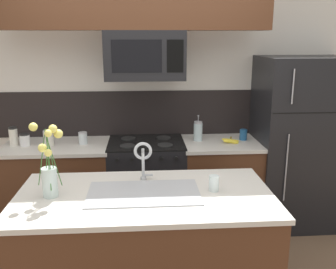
{
  "coord_description": "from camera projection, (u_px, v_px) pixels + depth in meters",
  "views": [
    {
      "loc": [
        -0.04,
        -2.71,
        1.94
      ],
      "look_at": [
        0.17,
        0.27,
        1.16
      ],
      "focal_mm": 40.0,
      "sensor_mm": 36.0,
      "label": 1
    }
  ],
  "objects": [
    {
      "name": "rear_partition",
      "position": [
        173.0,
        98.0,
        4.04
      ],
      "size": [
        5.2,
        0.1,
        2.6
      ],
      "primitive_type": "cube",
      "color": "silver",
      "rests_on": "ground"
    },
    {
      "name": "splash_band",
      "position": [
        145.0,
        113.0,
        4.0
      ],
      "size": [
        3.55,
        0.01,
        0.48
      ],
      "primitive_type": "cube",
      "color": "black",
      "rests_on": "rear_partition"
    },
    {
      "name": "back_counter_left",
      "position": [
        60.0,
        188.0,
        3.8
      ],
      "size": [
        1.05,
        0.65,
        0.91
      ],
      "color": "#4C2B19",
      "rests_on": "ground"
    },
    {
      "name": "back_counter_right",
      "position": [
        219.0,
        183.0,
        3.92
      ],
      "size": [
        0.79,
        0.65,
        0.91
      ],
      "color": "#4C2B19",
      "rests_on": "ground"
    },
    {
      "name": "stove_range",
      "position": [
        147.0,
        185.0,
        3.86
      ],
      "size": [
        0.76,
        0.64,
        0.93
      ],
      "color": "black",
      "rests_on": "ground"
    },
    {
      "name": "microwave",
      "position": [
        145.0,
        55.0,
        3.51
      ],
      "size": [
        0.74,
        0.4,
        0.45
      ],
      "color": "black"
    },
    {
      "name": "refrigerator",
      "position": [
        299.0,
        142.0,
        3.89
      ],
      "size": [
        0.89,
        0.74,
        1.76
      ],
      "color": "black",
      "rests_on": "ground"
    },
    {
      "name": "storage_jar_tall",
      "position": [
        13.0,
        136.0,
        3.65
      ],
      "size": [
        0.08,
        0.08,
        0.19
      ],
      "color": "silver",
      "rests_on": "back_counter_left"
    },
    {
      "name": "storage_jar_medium",
      "position": [
        25.0,
        140.0,
        3.65
      ],
      "size": [
        0.1,
        0.1,
        0.12
      ],
      "color": "silver",
      "rests_on": "back_counter_left"
    },
    {
      "name": "storage_jar_short",
      "position": [
        48.0,
        138.0,
        3.65
      ],
      "size": [
        0.1,
        0.1,
        0.15
      ],
      "color": "silver",
      "rests_on": "back_counter_left"
    },
    {
      "name": "storage_jar_squat",
      "position": [
        83.0,
        138.0,
        3.71
      ],
      "size": [
        0.09,
        0.09,
        0.12
      ],
      "color": "silver",
      "rests_on": "back_counter_left"
    },
    {
      "name": "banana_bunch",
      "position": [
        231.0,
        141.0,
        3.75
      ],
      "size": [
        0.19,
        0.11,
        0.08
      ],
      "color": "yellow",
      "rests_on": "back_counter_right"
    },
    {
      "name": "french_press",
      "position": [
        198.0,
        131.0,
        3.82
      ],
      "size": [
        0.09,
        0.09,
        0.27
      ],
      "color": "silver",
      "rests_on": "back_counter_right"
    },
    {
      "name": "coffee_tin",
      "position": [
        243.0,
        135.0,
        3.85
      ],
      "size": [
        0.08,
        0.08,
        0.11
      ],
      "primitive_type": "cylinder",
      "color": "#1E5184",
      "rests_on": "back_counter_right"
    },
    {
      "name": "island_counter",
      "position": [
        146.0,
        253.0,
        2.66
      ],
      "size": [
        1.75,
        0.89,
        0.91
      ],
      "color": "#4C2B19",
      "rests_on": "ground"
    },
    {
      "name": "kitchen_sink",
      "position": [
        144.0,
        203.0,
        2.56
      ],
      "size": [
        0.76,
        0.44,
        0.16
      ],
      "color": "#ADAFB5",
      "rests_on": "island_counter"
    },
    {
      "name": "sink_faucet",
      "position": [
        143.0,
        156.0,
        2.7
      ],
      "size": [
        0.14,
        0.14,
        0.31
      ],
      "color": "#B7BABF",
      "rests_on": "island_counter"
    },
    {
      "name": "drinking_glass",
      "position": [
        214.0,
        183.0,
        2.58
      ],
      "size": [
        0.07,
        0.07,
        0.11
      ],
      "color": "silver",
      "rests_on": "island_counter"
    },
    {
      "name": "flower_vase",
      "position": [
        49.0,
        171.0,
        2.46
      ],
      "size": [
        0.22,
        0.15,
        0.5
      ],
      "color": "silver",
      "rests_on": "island_counter"
    }
  ]
}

